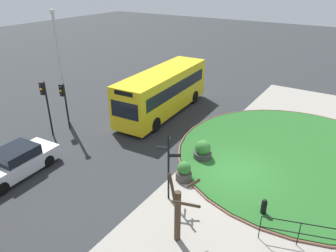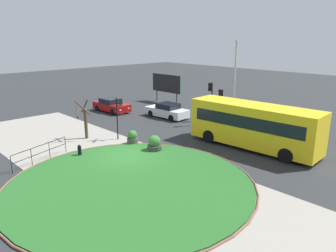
{
  "view_description": "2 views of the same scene",
  "coord_description": "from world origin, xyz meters",
  "px_view_note": "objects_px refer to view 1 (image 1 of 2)",
  "views": [
    {
      "loc": [
        -13.79,
        -4.6,
        9.55
      ],
      "look_at": [
        -0.09,
        4.2,
        1.72
      ],
      "focal_mm": 33.73,
      "sensor_mm": 36.0,
      "label": 1
    },
    {
      "loc": [
        16.85,
        -12.33,
        7.92
      ],
      "look_at": [
        0.23,
        3.56,
        1.56
      ],
      "focal_mm": 34.77,
      "sensor_mm": 36.0,
      "label": 2
    }
  ],
  "objects_px": {
    "car_far_lane": "(15,163)",
    "lamppost_tall": "(60,66)",
    "traffic_light_far": "(64,96)",
    "planter_near_signpost": "(184,172)",
    "planter_kerbside": "(203,151)",
    "street_tree_bare": "(180,210)",
    "bus_yellow": "(163,91)",
    "signpost_directional": "(169,163)",
    "bollard_foreground": "(264,207)",
    "traffic_light_near": "(45,97)"
  },
  "relations": [
    {
      "from": "bollard_foreground",
      "to": "car_far_lane",
      "type": "relative_size",
      "value": 0.18
    },
    {
      "from": "planter_near_signpost",
      "to": "bus_yellow",
      "type": "bearing_deg",
      "value": 40.29
    },
    {
      "from": "signpost_directional",
      "to": "bus_yellow",
      "type": "distance_m",
      "value": 10.32
    },
    {
      "from": "traffic_light_far",
      "to": "lamppost_tall",
      "type": "relative_size",
      "value": 0.42
    },
    {
      "from": "lamppost_tall",
      "to": "street_tree_bare",
      "type": "xyz_separation_m",
      "value": [
        -5.32,
        -12.41,
        -2.61
      ]
    },
    {
      "from": "traffic_light_far",
      "to": "planter_kerbside",
      "type": "distance_m",
      "value": 9.8
    },
    {
      "from": "signpost_directional",
      "to": "planter_near_signpost",
      "type": "height_order",
      "value": "signpost_directional"
    },
    {
      "from": "traffic_light_near",
      "to": "planter_near_signpost",
      "type": "distance_m",
      "value": 10.0
    },
    {
      "from": "bus_yellow",
      "to": "traffic_light_far",
      "type": "relative_size",
      "value": 3.01
    },
    {
      "from": "bollard_foreground",
      "to": "traffic_light_near",
      "type": "xyz_separation_m",
      "value": [
        -0.06,
        13.99,
        2.29
      ]
    },
    {
      "from": "bollard_foreground",
      "to": "bus_yellow",
      "type": "height_order",
      "value": "bus_yellow"
    },
    {
      "from": "traffic_light_far",
      "to": "lamppost_tall",
      "type": "distance_m",
      "value": 2.1
    },
    {
      "from": "signpost_directional",
      "to": "traffic_light_far",
      "type": "distance_m",
      "value": 10.11
    },
    {
      "from": "lamppost_tall",
      "to": "street_tree_bare",
      "type": "relative_size",
      "value": 2.39
    },
    {
      "from": "traffic_light_near",
      "to": "planter_near_signpost",
      "type": "bearing_deg",
      "value": 76.04
    },
    {
      "from": "traffic_light_far",
      "to": "street_tree_bare",
      "type": "relative_size",
      "value": 1.01
    },
    {
      "from": "signpost_directional",
      "to": "planter_near_signpost",
      "type": "bearing_deg",
      "value": 4.71
    },
    {
      "from": "bus_yellow",
      "to": "car_far_lane",
      "type": "relative_size",
      "value": 2.07
    },
    {
      "from": "bus_yellow",
      "to": "planter_kerbside",
      "type": "distance_m",
      "value": 7.27
    },
    {
      "from": "planter_near_signpost",
      "to": "planter_kerbside",
      "type": "bearing_deg",
      "value": 3.3
    },
    {
      "from": "street_tree_bare",
      "to": "bus_yellow",
      "type": "bearing_deg",
      "value": 36.27
    },
    {
      "from": "traffic_light_far",
      "to": "lamppost_tall",
      "type": "height_order",
      "value": "lamppost_tall"
    },
    {
      "from": "traffic_light_near",
      "to": "lamppost_tall",
      "type": "bearing_deg",
      "value": -176.46
    },
    {
      "from": "planter_kerbside",
      "to": "street_tree_bare",
      "type": "relative_size",
      "value": 0.36
    },
    {
      "from": "bus_yellow",
      "to": "planter_kerbside",
      "type": "bearing_deg",
      "value": 48.64
    },
    {
      "from": "car_far_lane",
      "to": "street_tree_bare",
      "type": "bearing_deg",
      "value": 90.23
    },
    {
      "from": "bus_yellow",
      "to": "planter_near_signpost",
      "type": "xyz_separation_m",
      "value": [
        -6.8,
        -5.77,
        -1.25
      ]
    },
    {
      "from": "signpost_directional",
      "to": "planter_near_signpost",
      "type": "relative_size",
      "value": 3.17
    },
    {
      "from": "signpost_directional",
      "to": "street_tree_bare",
      "type": "bearing_deg",
      "value": -138.42
    },
    {
      "from": "bus_yellow",
      "to": "street_tree_bare",
      "type": "bearing_deg",
      "value": 33.12
    },
    {
      "from": "traffic_light_far",
      "to": "bollard_foreground",
      "type": "bearing_deg",
      "value": 70.58
    },
    {
      "from": "bollard_foreground",
      "to": "street_tree_bare",
      "type": "xyz_separation_m",
      "value": [
        -3.27,
        2.35,
        1.08
      ]
    },
    {
      "from": "traffic_light_far",
      "to": "planter_near_signpost",
      "type": "bearing_deg",
      "value": 70.55
    },
    {
      "from": "traffic_light_far",
      "to": "traffic_light_near",
      "type": "bearing_deg",
      "value": -18.63
    },
    {
      "from": "traffic_light_near",
      "to": "bus_yellow",
      "type": "bearing_deg",
      "value": 134.71
    },
    {
      "from": "traffic_light_near",
      "to": "planter_near_signpost",
      "type": "height_order",
      "value": "traffic_light_near"
    },
    {
      "from": "traffic_light_far",
      "to": "planter_near_signpost",
      "type": "height_order",
      "value": "traffic_light_far"
    },
    {
      "from": "bollard_foreground",
      "to": "planter_near_signpost",
      "type": "height_order",
      "value": "planter_near_signpost"
    },
    {
      "from": "lamppost_tall",
      "to": "street_tree_bare",
      "type": "distance_m",
      "value": 13.75
    },
    {
      "from": "car_far_lane",
      "to": "lamppost_tall",
      "type": "xyz_separation_m",
      "value": [
        5.98,
        2.81,
        3.43
      ]
    },
    {
      "from": "signpost_directional",
      "to": "planter_kerbside",
      "type": "relative_size",
      "value": 2.89
    },
    {
      "from": "signpost_directional",
      "to": "traffic_light_near",
      "type": "height_order",
      "value": "traffic_light_near"
    },
    {
      "from": "car_far_lane",
      "to": "lamppost_tall",
      "type": "height_order",
      "value": "lamppost_tall"
    },
    {
      "from": "car_far_lane",
      "to": "planter_kerbside",
      "type": "distance_m",
      "value": 10.09
    },
    {
      "from": "signpost_directional",
      "to": "street_tree_bare",
      "type": "xyz_separation_m",
      "value": [
        -1.99,
        -1.76,
        -0.43
      ]
    },
    {
      "from": "bus_yellow",
      "to": "signpost_directional",
      "type": "bearing_deg",
      "value": 31.76
    },
    {
      "from": "car_far_lane",
      "to": "traffic_light_far",
      "type": "xyz_separation_m",
      "value": [
        5.18,
        1.94,
        1.69
      ]
    },
    {
      "from": "bus_yellow",
      "to": "lamppost_tall",
      "type": "height_order",
      "value": "lamppost_tall"
    },
    {
      "from": "street_tree_bare",
      "to": "lamppost_tall",
      "type": "bearing_deg",
      "value": 66.8
    },
    {
      "from": "car_far_lane",
      "to": "planter_kerbside",
      "type": "xyz_separation_m",
      "value": [
        6.67,
        -7.57,
        -0.16
      ]
    }
  ]
}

